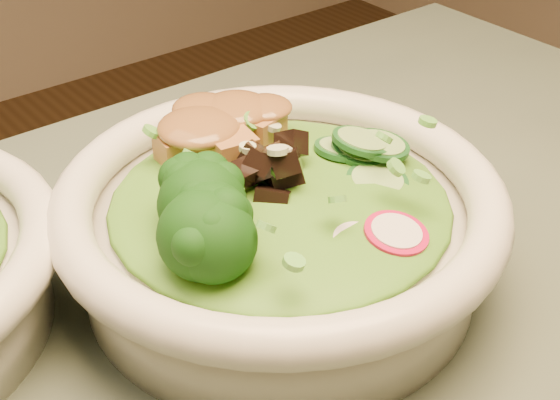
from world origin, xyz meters
TOP-DOWN VIEW (x-y plane):
  - salad_bowl at (0.11, 0.09)m, footprint 0.30×0.30m
  - lettuce_bed at (0.11, 0.09)m, footprint 0.23×0.23m
  - broccoli_florets at (0.04, 0.09)m, footprint 0.10×0.09m
  - radish_slices at (0.11, 0.02)m, footprint 0.13×0.06m
  - cucumber_slices at (0.18, 0.09)m, footprint 0.09×0.09m
  - mushroom_heap at (0.11, 0.11)m, footprint 0.09×0.09m
  - tofu_cubes at (0.11, 0.16)m, footprint 0.11×0.08m
  - peanut_sauce at (0.11, 0.16)m, footprint 0.08×0.06m
  - scallion_garnish at (0.11, 0.09)m, footprint 0.21×0.21m

SIDE VIEW (x-z plane):
  - salad_bowl at x=0.11m, z-range 0.75..0.83m
  - lettuce_bed at x=0.11m, z-range 0.80..0.83m
  - radish_slices at x=0.11m, z-range 0.81..0.83m
  - cucumber_slices at x=0.18m, z-range 0.81..0.85m
  - tofu_cubes at x=0.11m, z-range 0.81..0.85m
  - mushroom_heap at x=0.11m, z-range 0.81..0.85m
  - broccoli_florets at x=0.04m, z-range 0.81..0.86m
  - scallion_garnish at x=0.11m, z-range 0.83..0.86m
  - peanut_sauce at x=0.11m, z-range 0.84..0.85m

